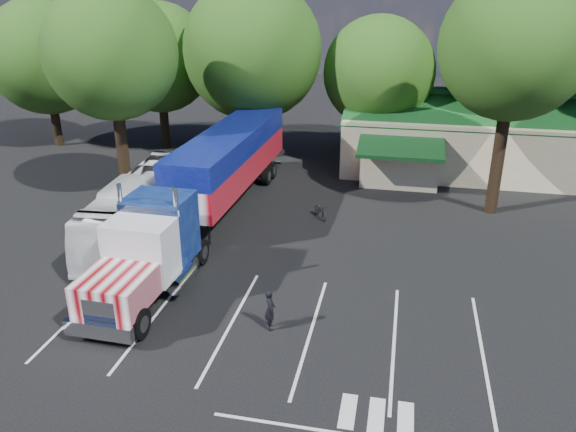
% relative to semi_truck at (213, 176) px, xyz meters
% --- Properties ---
extents(ground, '(120.00, 120.00, 0.00)m').
position_rel_semi_truck_xyz_m(ground, '(3.97, -3.75, -2.68)').
color(ground, black).
rests_on(ground, ground).
extents(event_hall, '(24.20, 14.12, 5.55)m').
position_rel_semi_truck_xyz_m(event_hall, '(17.71, 14.06, -0.47)').
color(event_hall, beige).
rests_on(event_hall, ground).
extents(tree_row_a, '(9.00, 9.00, 11.68)m').
position_rel_semi_truck_xyz_m(tree_row_a, '(-18.03, 12.75, 4.48)').
color(tree_row_a, black).
rests_on(tree_row_a, ground).
extents(tree_row_b, '(8.40, 8.40, 11.35)m').
position_rel_semi_truck_xyz_m(tree_row_b, '(-9.03, 14.05, 4.45)').
color(tree_row_b, black).
rests_on(tree_row_b, ground).
extents(tree_row_c, '(10.00, 10.00, 13.05)m').
position_rel_semi_truck_xyz_m(tree_row_c, '(-1.03, 12.45, 5.36)').
color(tree_row_c, black).
rests_on(tree_row_c, ground).
extents(tree_row_d, '(8.00, 8.00, 10.60)m').
position_rel_semi_truck_xyz_m(tree_row_d, '(7.97, 13.75, 3.90)').
color(tree_row_d, black).
rests_on(tree_row_d, ground).
extents(tree_row_e, '(9.60, 9.60, 12.90)m').
position_rel_semi_truck_xyz_m(tree_row_e, '(16.97, 14.25, 5.41)').
color(tree_row_e, black).
rests_on(tree_row_e, ground).
extents(tree_near_left, '(7.60, 7.60, 12.65)m').
position_rel_semi_truck_xyz_m(tree_near_left, '(-6.53, 2.25, 6.13)').
color(tree_near_left, black).
rests_on(tree_near_left, ground).
extents(tree_near_right, '(8.00, 8.00, 13.50)m').
position_rel_semi_truck_xyz_m(tree_near_right, '(15.47, 4.75, 6.78)').
color(tree_near_right, black).
rests_on(tree_near_right, ground).
extents(semi_truck, '(3.77, 22.69, 4.74)m').
position_rel_semi_truck_xyz_m(semi_truck, '(0.00, 0.00, 0.00)').
color(semi_truck, black).
rests_on(semi_truck, ground).
extents(woman, '(0.61, 0.73, 1.72)m').
position_rel_semi_truck_xyz_m(woman, '(5.57, -9.75, -1.82)').
color(woman, black).
rests_on(woman, ground).
extents(bicycle, '(1.35, 1.72, 0.87)m').
position_rel_semi_truck_xyz_m(bicycle, '(5.77, 1.77, -2.24)').
color(bicycle, black).
rests_on(bicycle, ground).
extents(tour_bus, '(3.68, 12.02, 3.30)m').
position_rel_semi_truck_xyz_m(tour_bus, '(-3.03, -2.49, -1.03)').
color(tour_bus, white).
rests_on(tour_bus, ground).
extents(silver_sedan, '(4.59, 2.61, 1.43)m').
position_rel_semi_truck_xyz_m(silver_sedan, '(12.75, 10.25, -1.96)').
color(silver_sedan, '#97989E').
rests_on(silver_sedan, ground).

